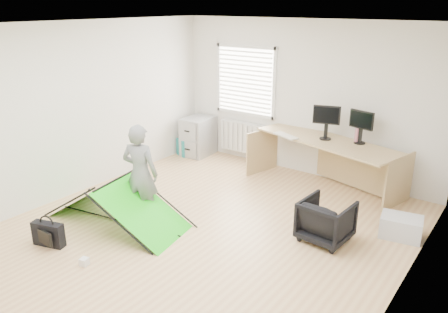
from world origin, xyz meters
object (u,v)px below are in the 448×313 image
Objects in this scene: filing_cabinet at (198,136)px; monitor_right at (361,132)px; storage_crate at (401,227)px; desk at (324,164)px; person at (140,174)px; monitor_left at (326,127)px; kite at (117,201)px; thermos at (357,135)px; laptop_bag at (48,234)px; office_chair at (326,220)px.

monitor_right is (3.26, 0.07, 0.64)m from filing_cabinet.
storage_crate is at bearing -32.17° from monitor_right.
person is at bearing -106.40° from desk.
filing_cabinet is 1.78× the size of monitor_left.
desk is at bearing 47.35° from kite.
thermos reaches higher than laptop_bag.
desk is at bearing -5.38° from filing_cabinet.
office_chair is at bearing 15.87° from kite.
filing_cabinet is at bearing 166.87° from storage_crate.
desk is 3.07m from person.
kite is 3.87m from storage_crate.
office_chair is at bearing -50.28° from desk.
desk is 1.19× the size of kite.
thermos reaches higher than desk.
monitor_left reaches higher than laptop_bag.
person is 0.52m from kite.
filing_cabinet is at bearing 161.88° from monitor_left.
filing_cabinet is 1.49× the size of storage_crate.
thermos is at bearing -144.70° from person.
thermos is at bearing 31.95° from desk.
kite is (-2.32, -3.00, -0.71)m from monitor_right.
person is at bearing -126.17° from thermos.
filing_cabinet is at bearing -166.68° from desk.
storage_crate is at bearing -48.88° from monitor_left.
storage_crate is (3.10, 1.68, -0.56)m from person.
person reaches higher than monitor_right.
office_chair is at bearing -29.51° from filing_cabinet.
monitor_left is at bearing 148.36° from storage_crate.
thermos is (0.45, 0.14, 0.54)m from desk.
desk is at bearing -52.53° from monitor_left.
thermos reaches higher than office_chair.
monitor_right is at bearing 41.95° from kite.
office_chair is 0.30× the size of kite.
thermos is at bearing -75.97° from office_chair.
person reaches higher than kite.
storage_crate is (1.53, -0.94, -0.27)m from desk.
monitor_left is 2.03m from storage_crate.
monitor_left is 1.05× the size of monitor_right.
monitor_right is 1.72× the size of thermos.
desk is 5.66× the size of monitor_left.
desk is 1.78m from office_chair.
monitor_right is 3.86m from kite.
desk is at bearing -151.32° from monitor_right.
monitor_left reaches higher than filing_cabinet.
person is (-2.08, -2.76, -0.32)m from monitor_right.
laptop_bag is at bearing -122.00° from thermos.
monitor_left is 0.21× the size of kite.
desk is 5.97× the size of monitor_right.
filing_cabinet is (-2.76, 0.06, -0.03)m from desk.
thermos is at bearing 42.74° from kite.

